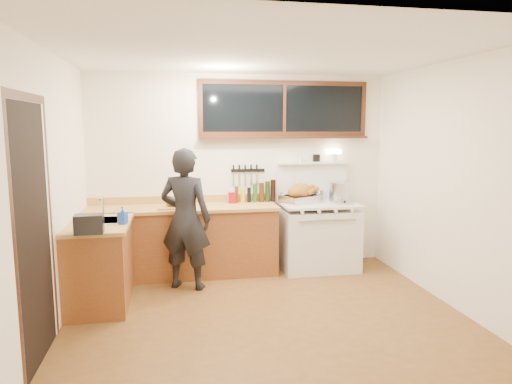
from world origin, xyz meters
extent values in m
cube|color=brown|center=(0.00, 0.00, -0.01)|extent=(4.00, 3.50, 0.02)
cube|color=white|center=(0.00, 1.77, 1.30)|extent=(4.00, 0.05, 2.60)
cube|color=white|center=(0.00, -1.77, 1.30)|extent=(4.00, 0.05, 2.60)
cube|color=white|center=(-2.02, 0.00, 1.30)|extent=(0.05, 3.50, 2.60)
cube|color=white|center=(2.02, 0.00, 1.30)|extent=(0.05, 3.50, 2.60)
cube|color=white|center=(0.00, 0.00, 2.62)|extent=(4.00, 3.50, 0.05)
cube|color=brown|center=(-0.80, 1.45, 0.43)|extent=(2.40, 0.60, 0.86)
cube|color=tan|center=(-0.80, 1.44, 0.88)|extent=(2.44, 0.64, 0.04)
cube|color=tan|center=(-0.80, 1.74, 0.95)|extent=(2.40, 0.03, 0.10)
sphere|color=#B78C38|center=(-1.80, 1.17, 0.70)|extent=(0.03, 0.03, 0.03)
sphere|color=#B78C38|center=(-1.30, 1.17, 0.70)|extent=(0.03, 0.03, 0.03)
sphere|color=#B78C38|center=(-0.80, 1.17, 0.70)|extent=(0.03, 0.03, 0.03)
sphere|color=#B78C38|center=(-0.30, 1.17, 0.70)|extent=(0.03, 0.03, 0.03)
sphere|color=#B78C38|center=(0.15, 1.17, 0.70)|extent=(0.03, 0.03, 0.03)
cube|color=brown|center=(-1.70, 0.62, 0.43)|extent=(0.60, 1.05, 0.86)
cube|color=tan|center=(-1.69, 0.62, 0.88)|extent=(0.64, 1.09, 0.04)
cube|color=white|center=(-1.68, 0.70, 0.84)|extent=(0.45, 0.40, 0.14)
cube|color=white|center=(-1.68, 0.70, 0.91)|extent=(0.50, 0.45, 0.01)
cylinder|color=silver|center=(-1.68, 0.88, 1.02)|extent=(0.02, 0.02, 0.24)
cylinder|color=silver|center=(-1.68, 0.80, 1.13)|extent=(0.02, 0.18, 0.02)
cube|color=white|center=(1.00, 1.40, 0.41)|extent=(1.00, 0.70, 0.82)
cube|color=white|center=(1.00, 1.40, 0.89)|extent=(1.02, 0.72, 0.03)
cube|color=white|center=(1.00, 1.06, 0.52)|extent=(0.88, 0.02, 0.46)
cylinder|color=silver|center=(1.00, 1.03, 0.74)|extent=(0.75, 0.02, 0.02)
cylinder|color=white|center=(0.67, 1.04, 0.85)|extent=(0.04, 0.03, 0.04)
cylinder|color=white|center=(0.89, 1.04, 0.85)|extent=(0.04, 0.03, 0.04)
cylinder|color=white|center=(1.11, 1.04, 0.85)|extent=(0.04, 0.03, 0.04)
cylinder|color=white|center=(1.33, 1.04, 0.85)|extent=(0.04, 0.03, 0.04)
cube|color=white|center=(1.00, 1.72, 1.15)|extent=(1.00, 0.05, 0.50)
cube|color=white|center=(1.00, 1.69, 1.41)|extent=(1.00, 0.12, 0.03)
cylinder|color=white|center=(1.30, 1.69, 1.48)|extent=(0.11, 0.11, 0.11)
cube|color=#FFE5B2|center=(1.30, 1.69, 1.57)|extent=(0.19, 0.09, 0.06)
cube|color=black|center=(1.05, 1.69, 1.48)|extent=(0.09, 0.05, 0.10)
cylinder|color=white|center=(0.82, 1.69, 1.47)|extent=(0.04, 0.04, 0.09)
cylinder|color=white|center=(0.76, 1.69, 1.47)|extent=(0.04, 0.04, 0.09)
cube|color=black|center=(0.60, 1.73, 2.15)|extent=(2.20, 0.01, 0.62)
cube|color=#341A0E|center=(0.60, 1.73, 2.49)|extent=(2.32, 0.04, 0.06)
cube|color=#341A0E|center=(0.60, 1.73, 1.81)|extent=(2.32, 0.04, 0.06)
cube|color=#341A0E|center=(-0.53, 1.73, 2.15)|extent=(0.06, 0.04, 0.62)
cube|color=#341A0E|center=(1.73, 1.73, 2.15)|extent=(0.06, 0.04, 0.62)
cube|color=#341A0E|center=(0.60, 1.73, 2.15)|extent=(0.04, 0.04, 0.62)
cube|color=#341A0E|center=(0.60, 1.68, 1.76)|extent=(2.32, 0.13, 0.03)
cube|color=black|center=(-1.99, -0.55, 1.05)|extent=(0.01, 0.86, 2.10)
cube|color=#341A0E|center=(-1.99, -1.03, 1.05)|extent=(0.01, 0.07, 2.10)
cube|color=#341A0E|center=(-1.99, -0.07, 1.05)|extent=(0.01, 0.07, 2.10)
cube|color=#341A0E|center=(-1.99, -0.55, 2.14)|extent=(0.01, 1.04, 0.07)
cube|color=black|center=(0.10, 1.74, 1.32)|extent=(0.46, 0.02, 0.04)
cube|color=silver|center=(-0.10, 1.72, 1.21)|extent=(0.02, 0.00, 0.18)
cube|color=black|center=(-0.10, 1.72, 1.35)|extent=(0.02, 0.02, 0.10)
cube|color=silver|center=(-0.02, 1.72, 1.21)|extent=(0.02, 0.00, 0.18)
cube|color=black|center=(-0.02, 1.72, 1.35)|extent=(0.02, 0.02, 0.10)
cube|color=silver|center=(0.06, 1.72, 1.21)|extent=(0.02, 0.00, 0.18)
cube|color=black|center=(0.06, 1.72, 1.35)|extent=(0.02, 0.02, 0.10)
cube|color=silver|center=(0.14, 1.72, 1.21)|extent=(0.03, 0.00, 0.18)
cube|color=black|center=(0.14, 1.72, 1.35)|extent=(0.02, 0.02, 0.10)
cube|color=silver|center=(0.22, 1.72, 1.21)|extent=(0.03, 0.00, 0.18)
cube|color=black|center=(0.22, 1.72, 1.35)|extent=(0.02, 0.02, 0.10)
imported|color=black|center=(-0.77, 0.96, 0.84)|extent=(0.72, 0.61, 1.67)
imported|color=#244DB4|center=(-1.43, 0.50, 0.99)|extent=(0.11, 0.11, 0.18)
cube|color=black|center=(-1.70, 0.12, 0.99)|extent=(0.27, 0.20, 0.18)
cube|color=tan|center=(-0.89, 1.37, 0.91)|extent=(0.43, 0.33, 0.02)
ellipsoid|color=#9F5D1D|center=(-0.89, 1.37, 0.97)|extent=(0.24, 0.17, 0.13)
sphere|color=#9F5D1D|center=(-0.79, 1.43, 1.00)|extent=(0.05, 0.05, 0.05)
sphere|color=#9F5D1D|center=(-0.79, 1.32, 1.00)|extent=(0.05, 0.05, 0.05)
cube|color=silver|center=(0.77, 1.48, 0.95)|extent=(0.58, 0.52, 0.10)
cube|color=#3F3F42|center=(0.77, 1.48, 0.98)|extent=(0.51, 0.45, 0.03)
torus|color=silver|center=(0.52, 1.48, 1.00)|extent=(0.05, 0.09, 0.10)
torus|color=silver|center=(1.02, 1.48, 1.00)|extent=(0.05, 0.09, 0.10)
ellipsoid|color=#9F5D1D|center=(0.77, 1.48, 1.04)|extent=(0.45, 0.41, 0.24)
cylinder|color=#9F5D1D|center=(0.89, 1.39, 1.06)|extent=(0.14, 0.11, 0.10)
sphere|color=#9F5D1D|center=(0.96, 1.39, 1.09)|extent=(0.07, 0.07, 0.07)
cylinder|color=#9F5D1D|center=(0.89, 1.57, 1.06)|extent=(0.14, 0.11, 0.10)
sphere|color=#9F5D1D|center=(0.96, 1.57, 1.09)|extent=(0.07, 0.07, 0.07)
cylinder|color=silver|center=(1.32, 1.49, 1.03)|extent=(0.31, 0.31, 0.26)
cylinder|color=silver|center=(1.08, 1.70, 0.97)|extent=(0.23, 0.23, 0.13)
cylinder|color=black|center=(1.12, 1.81, 1.02)|extent=(0.08, 0.17, 0.02)
cylinder|color=silver|center=(1.32, 1.29, 0.91)|extent=(0.31, 0.31, 0.02)
sphere|color=black|center=(1.32, 1.29, 0.93)|extent=(0.03, 0.03, 0.03)
cube|color=maroon|center=(-0.13, 1.60, 0.97)|extent=(0.12, 0.10, 0.15)
cylinder|color=white|center=(-0.14, 1.62, 0.99)|extent=(0.12, 0.12, 0.19)
cylinder|color=black|center=(-0.07, 1.63, 1.01)|extent=(0.06, 0.06, 0.22)
cylinder|color=black|center=(0.01, 1.63, 0.99)|extent=(0.06, 0.06, 0.18)
cylinder|color=black|center=(0.10, 1.63, 1.00)|extent=(0.05, 0.05, 0.20)
cylinder|color=black|center=(0.18, 1.63, 1.02)|extent=(0.06, 0.06, 0.25)
cylinder|color=black|center=(0.27, 1.63, 1.03)|extent=(0.07, 0.07, 0.26)
cylinder|color=black|center=(0.35, 1.63, 1.04)|extent=(0.06, 0.06, 0.28)
cylinder|color=black|center=(0.43, 1.63, 1.05)|extent=(0.07, 0.07, 0.30)
camera|label=1|loc=(-0.90, -4.34, 1.91)|focal=32.00mm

